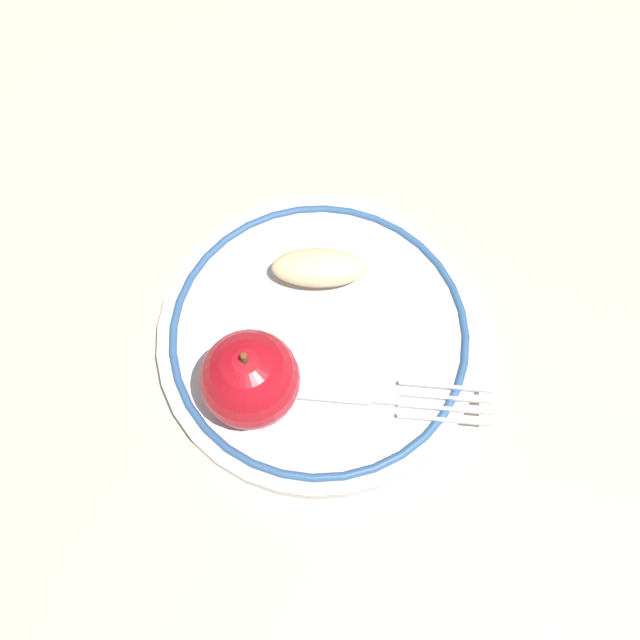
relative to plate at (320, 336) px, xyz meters
The scene contains 5 objects.
ground_plane 0.01m from the plate, ahead, with size 2.00×2.00×0.00m, color #BCAD98.
plate is the anchor object (origin of this frame).
apple_red_whole 0.08m from the plate, 15.22° to the left, with size 0.07×0.07×0.07m.
apple_slice_front 0.05m from the plate, 120.59° to the right, with size 0.07×0.03×0.02m, color beige.
fork 0.05m from the plate, 81.74° to the left, with size 0.16×0.13×0.00m.
Camera 1 is at (0.10, 0.18, 0.49)m, focal length 40.00 mm.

